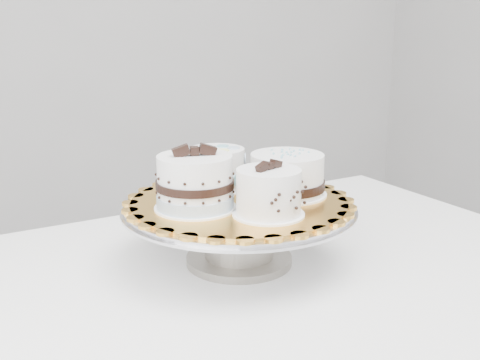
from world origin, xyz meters
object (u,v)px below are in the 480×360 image
table (245,327)px  cake_swirl (269,194)px  cake_stand (239,222)px  cake_ribbon (288,176)px  cake_dots (217,168)px  cake_board (239,202)px  cake_banded (195,185)px

table → cake_swirl: 0.23m
cake_stand → cake_swirl: (0.00, -0.08, 0.07)m
cake_stand → cake_ribbon: size_ratio=2.47×
cake_dots → table: bearing=-93.3°
cake_stand → cake_dots: 0.11m
table → cake_stand: (0.01, 0.04, 0.16)m
cake_board → cake_ribbon: 0.09m
cake_ribbon → table: bearing=-140.7°
cake_swirl → cake_stand: bearing=73.8°
table → cake_dots: cake_dots is taller
cake_stand → cake_board: bearing=180.0°
cake_banded → cake_dots: (0.08, 0.08, -0.00)m
cake_ribbon → cake_stand: bearing=-166.2°
table → cake_board: size_ratio=3.34×
cake_banded → cake_ribbon: cake_banded is taller
cake_stand → cake_board: (-0.00, 0.00, 0.03)m
cake_swirl → cake_banded: bearing=116.7°
cake_banded → cake_swirl: bearing=-30.0°
cake_swirl → cake_ribbon: size_ratio=0.79×
cake_board → cake_stand: bearing=0.0°
cake_stand → cake_ribbon: (0.08, -0.01, 0.07)m
cake_board → cake_dots: 0.09m
cake_dots → cake_ribbon: bearing=-43.2°
cake_dots → cake_ribbon: same height
cake_dots → cake_ribbon: 0.12m
table → cake_swirl: cake_swirl is taller
cake_swirl → cake_ribbon: (0.08, 0.08, -0.00)m
table → cake_board: bearing=72.0°
table → cake_board: cake_board is taller
cake_banded → cake_ribbon: size_ratio=0.91×
table → cake_swirl: size_ratio=9.59×
cake_swirl → cake_dots: bearing=72.7°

